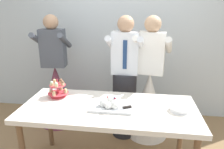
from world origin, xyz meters
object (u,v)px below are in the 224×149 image
object	(u,v)px
dessert_table	(109,113)
main_cake_tray	(112,103)
person_bride	(149,97)
cupcake_stand	(58,89)
plate_stack	(180,109)
person_groom	(125,85)
person_guest	(56,88)

from	to	relation	value
dessert_table	main_cake_tray	world-z (taller)	main_cake_tray
main_cake_tray	person_bride	xyz separation A→B (m)	(0.41, 0.76, -0.23)
cupcake_stand	main_cake_tray	xyz separation A→B (m)	(0.64, -0.18, -0.05)
main_cake_tray	plate_stack	distance (m)	0.68
cupcake_stand	main_cake_tray	bearing A→B (deg)	-15.95
person_groom	person_bride	world-z (taller)	same
person_groom	person_bride	bearing A→B (deg)	6.94
person_guest	cupcake_stand	bearing A→B (deg)	-65.42
dessert_table	cupcake_stand	xyz separation A→B (m)	(-0.61, 0.17, 0.16)
person_bride	person_guest	bearing A→B (deg)	173.74
dessert_table	person_groom	size ratio (longest dim) A/B	1.08
plate_stack	person_guest	world-z (taller)	person_guest
dessert_table	main_cake_tray	distance (m)	0.12
person_bride	dessert_table	bearing A→B (deg)	-120.56
cupcake_stand	main_cake_tray	distance (m)	0.67
dessert_table	person_guest	bearing A→B (deg)	136.35
plate_stack	person_groom	size ratio (longest dim) A/B	0.12
main_cake_tray	person_guest	distance (m)	1.35
plate_stack	person_groom	distance (m)	0.93
cupcake_stand	person_bride	size ratio (longest dim) A/B	0.14
cupcake_stand	main_cake_tray	world-z (taller)	cupcake_stand
main_cake_tray	plate_stack	bearing A→B (deg)	0.31
plate_stack	person_groom	world-z (taller)	person_groom
plate_stack	person_guest	bearing A→B (deg)	151.31
dessert_table	person_groom	distance (m)	0.72
main_cake_tray	cupcake_stand	bearing A→B (deg)	164.05
cupcake_stand	person_guest	distance (m)	0.85
cupcake_stand	plate_stack	size ratio (longest dim) A/B	1.17
person_bride	person_guest	distance (m)	1.39
plate_stack	main_cake_tray	bearing A→B (deg)	-179.69
dessert_table	person_bride	bearing A→B (deg)	59.44
cupcake_stand	plate_stack	bearing A→B (deg)	-7.73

